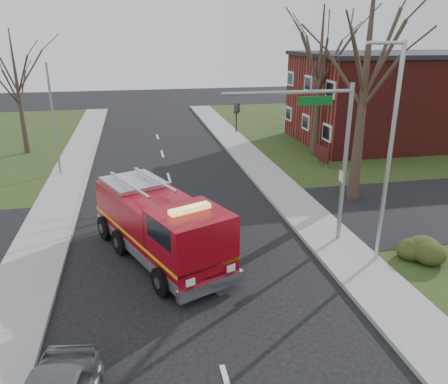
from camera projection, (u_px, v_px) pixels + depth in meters
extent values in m
plane|color=black|center=(196.00, 274.00, 16.59)|extent=(120.00, 120.00, 0.00)
cube|color=gray|center=(347.00, 256.00, 17.74)|extent=(2.40, 80.00, 0.15)
cube|color=gray|center=(22.00, 290.00, 15.39)|extent=(2.40, 80.00, 0.15)
cube|color=maroon|center=(394.00, 100.00, 35.58)|extent=(15.00, 10.00, 7.00)
cube|color=black|center=(400.00, 54.00, 34.35)|extent=(15.40, 10.40, 0.30)
cube|color=silver|center=(306.00, 122.00, 34.66)|extent=(0.12, 1.40, 1.20)
cube|color=#461015|center=(322.00, 154.00, 29.79)|extent=(0.12, 2.00, 1.00)
cylinder|color=gray|center=(326.00, 163.00, 29.20)|extent=(0.08, 0.08, 0.90)
cylinder|color=gray|center=(317.00, 157.00, 30.68)|extent=(0.08, 0.08, 0.90)
ellipsoid|color=#273413|center=(426.00, 250.00, 17.18)|extent=(2.80, 2.00, 0.90)
cone|color=#3B2C22|center=(364.00, 89.00, 21.87)|extent=(0.64, 0.64, 12.00)
cone|color=#3B2C22|center=(319.00, 84.00, 30.70)|extent=(0.56, 0.56, 10.50)
cone|color=#3B2C22|center=(19.00, 94.00, 31.58)|extent=(0.44, 0.44, 9.00)
cylinder|color=gray|center=(345.00, 167.00, 18.04)|extent=(0.18, 0.18, 6.80)
cylinder|color=gray|center=(289.00, 92.00, 16.50)|extent=(5.20, 0.14, 0.14)
cube|color=#0C591E|center=(315.00, 101.00, 16.82)|extent=(1.40, 0.06, 0.35)
imported|color=black|center=(237.00, 103.00, 16.24)|extent=(0.22, 0.18, 1.10)
cylinder|color=#B7BABF|center=(389.00, 160.00, 16.06)|extent=(0.16, 0.16, 8.40)
cylinder|color=#B7BABF|center=(386.00, 43.00, 14.54)|extent=(1.40, 0.12, 0.12)
cylinder|color=gray|center=(54.00, 121.00, 27.00)|extent=(0.14, 0.14, 7.00)
cube|color=maroon|center=(147.00, 214.00, 18.28)|extent=(4.24, 5.55, 2.01)
cube|color=maroon|center=(191.00, 243.00, 15.43)|extent=(3.26, 3.26, 2.29)
cube|color=#B7BABF|center=(160.00, 241.00, 17.68)|extent=(5.24, 7.84, 0.43)
cube|color=#E5B20C|center=(159.00, 229.00, 17.50)|extent=(5.25, 7.85, 0.11)
cube|color=black|center=(207.00, 235.00, 14.37)|extent=(2.05, 0.95, 0.81)
cube|color=#E5D866|center=(190.00, 209.00, 14.99)|extent=(1.54, 0.91, 0.17)
cylinder|color=black|center=(162.00, 282.00, 15.06)|extent=(0.72, 1.10, 1.05)
cylinder|color=black|center=(221.00, 261.00, 16.40)|extent=(0.72, 1.10, 1.05)
cylinder|color=black|center=(105.00, 228.00, 19.27)|extent=(0.72, 1.10, 1.05)
cylinder|color=black|center=(156.00, 215.00, 20.61)|extent=(0.72, 1.10, 1.05)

